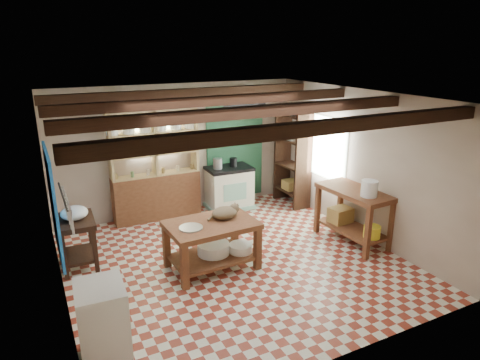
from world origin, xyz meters
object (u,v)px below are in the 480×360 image
prep_table (78,243)px  right_counter (353,216)px  work_table (212,245)px  cat (224,213)px  stove (229,188)px  white_cabinet (103,323)px

prep_table → right_counter: (4.38, -1.22, 0.08)m
work_table → cat: cat is taller
stove → cat: (-1.08, -2.11, 0.40)m
work_table → white_cabinet: 2.28m
cat → stove: bearing=50.9°
stove → cat: 2.40m
work_table → white_cabinet: (-1.84, -1.34, 0.08)m
white_cabinet → right_counter: size_ratio=0.68×
white_cabinet → right_counter: bearing=17.2°
work_table → stove: 2.54m
prep_table → cat: 2.31m
right_counter → prep_table: bearing=160.8°
stove → prep_table: size_ratio=1.16×
work_table → prep_table: size_ratio=1.69×
white_cabinet → right_counter: 4.53m
white_cabinet → stove: bearing=51.1°
right_counter → cat: (-2.31, 0.31, 0.37)m
stove → right_counter: right_counter is taller
right_counter → work_table: bearing=170.8°
prep_table → white_cabinet: size_ratio=0.87×
white_cabinet → cat: bearing=37.0°
cat → white_cabinet: bearing=-158.3°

